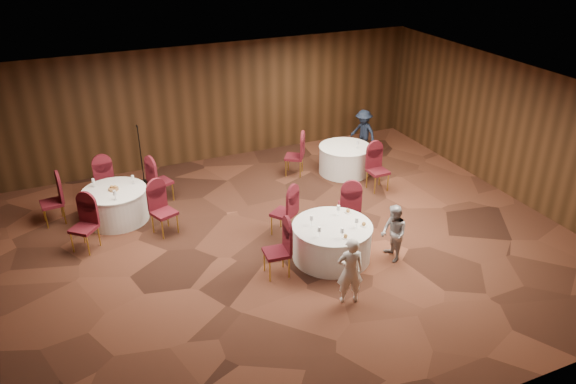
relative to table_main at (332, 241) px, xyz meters
name	(u,v)px	position (x,y,z in m)	size (l,w,h in m)	color
ground	(283,244)	(-0.70, 0.84, -0.38)	(12.00, 12.00, 0.00)	black
room_shell	(283,159)	(-0.70, 0.84, 1.59)	(12.00, 12.00, 12.00)	silver
table_main	(332,241)	(0.00, 0.00, 0.00)	(1.60, 1.60, 0.74)	white
table_left	(116,205)	(-3.72, 3.33, 0.00)	(1.42, 1.42, 0.74)	white
table_right	(345,159)	(2.23, 3.50, 0.00)	(1.37, 1.37, 0.74)	white
chairs_main	(305,222)	(-0.27, 0.71, 0.12)	(2.80, 2.00, 1.00)	#430D16
chairs_left	(113,200)	(-3.75, 3.35, 0.12)	(3.06, 2.86, 1.00)	#430D16
chairs_right	(335,164)	(1.72, 3.11, 0.12)	(2.16, 2.29, 1.00)	#430D16
tabletop_main	(342,222)	(0.14, -0.12, 0.47)	(1.10, 1.00, 0.22)	silver
tabletop_left	(113,187)	(-3.71, 3.33, 0.45)	(0.91, 0.88, 0.22)	silver
tabletop_right	(358,142)	(2.46, 3.28, 0.52)	(0.08, 0.08, 0.22)	silver
mic_stand	(142,166)	(-2.80, 5.06, 0.07)	(0.24, 0.24, 1.53)	black
woman_a	(350,271)	(-0.37, -1.38, 0.28)	(0.48, 0.31, 1.30)	white
woman_b	(394,233)	(1.08, -0.54, 0.22)	(0.58, 0.45, 1.19)	#A1A1A6
man_c	(363,132)	(3.31, 4.41, 0.28)	(0.85, 0.49, 1.31)	black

